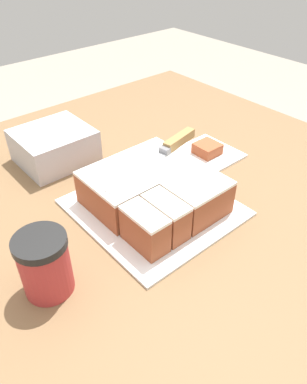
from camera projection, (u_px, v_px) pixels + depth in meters
name	position (u px, v px, depth m)	size (l,w,h in m)	color
countertop	(121.00, 320.00, 1.16)	(1.40, 1.10, 0.96)	brown
cake_board	(153.00, 207.00, 0.84)	(0.31, 0.33, 0.01)	white
cake	(154.00, 191.00, 0.82)	(0.24, 0.26, 0.08)	#994C2D
knife	(171.00, 146.00, 0.88)	(0.30, 0.08, 0.02)	silver
coffee_cup	(45.00, 264.00, 0.63)	(0.09, 0.09, 0.12)	#B23333
paper_napkin	(207.00, 154.00, 1.02)	(0.16, 0.16, 0.01)	white
brownie	(207.00, 149.00, 1.01)	(0.06, 0.06, 0.03)	#994C2D
storage_box	(54.00, 146.00, 0.98)	(0.18, 0.17, 0.09)	#B2B2B7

